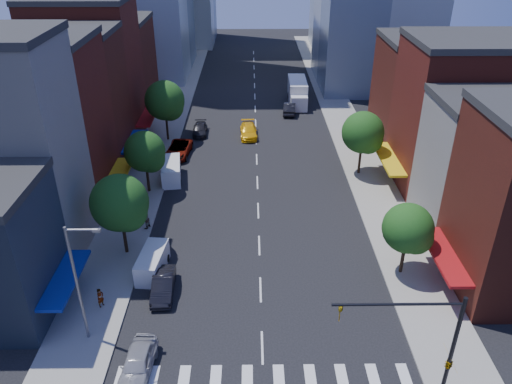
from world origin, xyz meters
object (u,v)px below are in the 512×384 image
parked_car_rear (200,129)px  pedestrian_near (100,298)px  parked_car_front (138,363)px  parked_car_second (163,285)px  traffic_car_oncoming (290,108)px  taxi (248,131)px  cargo_van_near (152,263)px  cargo_van_far (171,171)px  box_truck (298,93)px  traffic_car_far (301,97)px  pedestrian_far (145,219)px  parked_car_third (179,150)px

parked_car_rear → pedestrian_near: (-4.38, -33.95, 0.28)m
parked_car_front → parked_car_second: bearing=89.9°
parked_car_rear → traffic_car_oncoming: size_ratio=0.91×
parked_car_front → taxi: size_ratio=0.88×
cargo_van_near → cargo_van_far: cargo_van_far is taller
parked_car_front → parked_car_rear: 40.06m
parked_car_front → parked_car_second: size_ratio=1.02×
parked_car_second → taxi: bearing=75.8°
cargo_van_near → parked_car_rear: bearing=93.6°
taxi → parked_car_second: bearing=-104.1°
cargo_van_near → pedestrian_near: cargo_van_near is taller
pedestrian_near → parked_car_front: bearing=-115.9°
cargo_van_far → box_truck: 30.47m
taxi → traffic_car_far: size_ratio=1.37×
cargo_van_near → pedestrian_far: (-1.71, 6.51, 0.17)m
traffic_car_far → pedestrian_near: bearing=70.4°
parked_car_rear → traffic_car_far: traffic_car_far is taller
pedestrian_near → taxi: bearing=13.1°
pedestrian_far → taxi: bearing=-177.5°
cargo_van_far → pedestrian_far: size_ratio=2.69×
box_truck → traffic_car_far: bearing=58.7°
parked_car_rear → pedestrian_near: bearing=-98.9°
cargo_van_far → box_truck: size_ratio=0.59×
traffic_car_oncoming → taxi: bearing=61.4°
parked_car_rear → traffic_car_oncoming: 14.84m
parked_car_rear → taxi: size_ratio=0.86×
parked_car_third → traffic_car_far: parked_car_third is taller
cargo_van_far → traffic_car_far: (16.74, 26.93, -0.39)m
parked_car_second → pedestrian_near: size_ratio=2.90×
cargo_van_far → pedestrian_far: 10.05m
parked_car_front → cargo_van_far: size_ratio=0.90×
parked_car_second → traffic_car_oncoming: traffic_car_oncoming is taller
box_truck → pedestrian_near: 50.05m
cargo_van_near → taxi: bearing=81.0°
parked_car_third → traffic_car_far: size_ratio=1.48×
parked_car_third → cargo_van_far: size_ratio=1.10×
traffic_car_oncoming → box_truck: box_truck is taller
pedestrian_far → cargo_van_far: bearing=-160.4°
pedestrian_far → parked_car_third: bearing=-158.1°
traffic_car_oncoming → parked_car_rear: bearing=38.2°
parked_car_second → cargo_van_far: size_ratio=0.88×
taxi → pedestrian_near: 34.84m
cargo_van_far → traffic_car_far: cargo_van_far is taller
parked_car_second → pedestrian_far: pedestrian_far is taller
parked_car_second → traffic_car_far: 48.28m
parked_car_rear → cargo_van_far: size_ratio=0.87×
taxi → pedestrian_far: size_ratio=2.74×
parked_car_third → cargo_van_near: (0.71, -22.95, 0.15)m
traffic_car_oncoming → parked_car_third: bearing=51.5°
parked_car_third → taxi: bearing=41.1°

